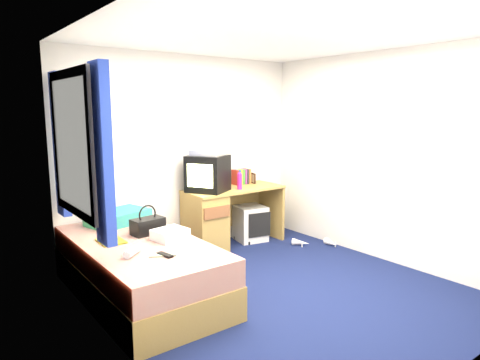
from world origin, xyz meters
TOP-DOWN VIEW (x-y plane):
  - ground at (0.00, 0.00)m, footprint 3.40×3.40m
  - room_shell at (0.00, 0.00)m, footprint 3.40×3.40m
  - bed at (-1.10, 0.70)m, footprint 1.01×2.00m
  - pillow at (-1.01, 1.41)m, footprint 0.69×0.54m
  - desk at (0.26, 1.44)m, footprint 1.30×0.55m
  - storage_cube at (0.82, 1.44)m, footprint 0.44×0.44m
  - crt_tv at (0.15, 1.44)m, footprint 0.58×0.59m
  - vcr at (0.15, 1.44)m, footprint 0.42×0.46m
  - book_row at (0.79, 1.60)m, footprint 0.24×0.13m
  - picture_frame at (0.95, 1.54)m, footprint 0.05×0.12m
  - pink_water_bottle at (0.54, 1.30)m, footprint 0.06×0.06m
  - aerosol_can at (0.37, 1.43)m, footprint 0.05×0.05m
  - handbag at (-0.93, 0.86)m, footprint 0.33×0.21m
  - towel at (-0.84, 0.57)m, footprint 0.33×0.29m
  - magazine at (-1.31, 0.83)m, footprint 0.21×0.28m
  - water_bottle at (-1.31, 0.35)m, footprint 0.20×0.18m
  - colour_swatch_fan at (-1.11, 0.19)m, footprint 0.22×0.15m
  - remote_control at (-1.10, 0.18)m, footprint 0.08×0.17m
  - window_assembly at (-1.55, 0.90)m, footprint 0.11×1.42m
  - white_heels at (1.34, 0.73)m, footprint 0.46×0.48m

SIDE VIEW (x-z plane):
  - ground at x=0.00m, z-range 0.00..0.00m
  - white_heels at x=1.34m, z-range -0.01..0.09m
  - storage_cube at x=0.82m, z-range 0.00..0.47m
  - bed at x=-1.10m, z-range 0.00..0.54m
  - desk at x=0.26m, z-range 0.03..0.78m
  - colour_swatch_fan at x=-1.11m, z-range 0.54..0.55m
  - magazine at x=-1.31m, z-range 0.54..0.55m
  - remote_control at x=-1.10m, z-range 0.54..0.56m
  - water_bottle at x=-1.31m, z-range 0.54..0.61m
  - towel at x=-0.84m, z-range 0.54..0.64m
  - pillow at x=-1.01m, z-range 0.54..0.67m
  - handbag at x=-0.93m, z-range 0.48..0.77m
  - picture_frame at x=0.95m, z-range 0.75..0.89m
  - aerosol_can at x=0.37m, z-range 0.75..0.93m
  - pink_water_bottle at x=0.54m, z-range 0.75..0.94m
  - book_row at x=0.79m, z-range 0.75..0.95m
  - crt_tv at x=0.15m, z-range 0.75..1.19m
  - vcr at x=0.15m, z-range 1.19..1.26m
  - window_assembly at x=-1.55m, z-range 0.72..2.12m
  - room_shell at x=0.00m, z-range -0.25..3.15m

